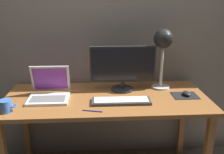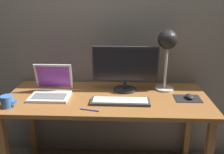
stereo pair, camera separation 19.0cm
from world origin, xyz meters
The scene contains 10 objects.
back_wall centered at (0.00, 0.40, 1.30)m, with size 4.80×0.06×2.60m, color gray.
desk centered at (0.00, 0.00, 0.66)m, with size 1.60×0.70×0.74m.
monitor centered at (0.14, 0.15, 0.95)m, with size 0.54×0.19×0.37m.
keyboard_main centered at (0.11, -0.12, 0.75)m, with size 0.44×0.14×0.03m.
laptop centered at (-0.44, 0.02, 0.81)m, with size 0.30×0.29×0.24m.
desk_lamp centered at (0.48, 0.18, 1.12)m, with size 0.16×0.16×0.51m.
mousepad centered at (0.63, -0.02, 0.74)m, with size 0.20×0.16×0.00m, color black.
mouse centered at (0.64, -0.02, 0.76)m, with size 0.06×0.10×0.03m, color #28282B.
coffee_mug centered at (-0.70, -0.23, 0.78)m, with size 0.12×0.09×0.09m.
pen centered at (-0.10, -0.26, 0.74)m, with size 0.01×0.01×0.14m, color #2633A5.
Camera 1 is at (-0.07, -1.86, 1.51)m, focal length 40.65 mm.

